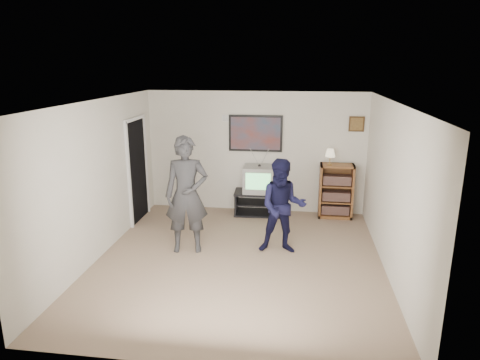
% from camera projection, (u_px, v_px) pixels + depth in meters
% --- Properties ---
extents(room_shell, '(4.51, 5.00, 2.51)m').
position_uv_depth(room_shell, '(242.00, 179.00, 6.81)').
color(room_shell, '#775E4B').
rests_on(room_shell, ground).
extents(media_stand, '(0.99, 0.58, 0.49)m').
position_uv_depth(media_stand, '(258.00, 203.00, 8.86)').
color(media_stand, black).
rests_on(media_stand, room_shell).
extents(crt_television, '(0.64, 0.55, 0.54)m').
position_uv_depth(crt_television, '(259.00, 179.00, 8.72)').
color(crt_television, '#959591').
rests_on(crt_television, media_stand).
extents(bookshelf, '(0.67, 0.38, 1.09)m').
position_uv_depth(bookshelf, '(336.00, 191.00, 8.62)').
color(bookshelf, brown).
rests_on(bookshelf, room_shell).
extents(table_lamp, '(0.20, 0.20, 0.32)m').
position_uv_depth(table_lamp, '(330.00, 157.00, 8.41)').
color(table_lamp, beige).
rests_on(table_lamp, bookshelf).
extents(person_tall, '(0.78, 0.59, 1.93)m').
position_uv_depth(person_tall, '(187.00, 195.00, 6.95)').
color(person_tall, '#2D2D30').
rests_on(person_tall, room_shell).
extents(person_short, '(0.80, 0.64, 1.58)m').
position_uv_depth(person_short, '(283.00, 207.00, 6.93)').
color(person_short, black).
rests_on(person_short, room_shell).
extents(controller_left, '(0.07, 0.13, 0.04)m').
position_uv_depth(controller_left, '(188.00, 175.00, 7.08)').
color(controller_left, white).
rests_on(controller_left, person_tall).
extents(controller_right, '(0.05, 0.12, 0.03)m').
position_uv_depth(controller_right, '(287.00, 190.00, 7.12)').
color(controller_right, white).
rests_on(controller_right, person_short).
extents(poster, '(1.10, 0.03, 0.75)m').
position_uv_depth(poster, '(256.00, 133.00, 8.73)').
color(poster, black).
rests_on(poster, room_shell).
extents(air_vent, '(0.28, 0.02, 0.14)m').
position_uv_depth(air_vent, '(229.00, 118.00, 8.73)').
color(air_vent, white).
rests_on(air_vent, room_shell).
extents(small_picture, '(0.30, 0.03, 0.30)m').
position_uv_depth(small_picture, '(357.00, 124.00, 8.41)').
color(small_picture, '#352011').
rests_on(small_picture, room_shell).
extents(doorway, '(0.03, 0.85, 2.00)m').
position_uv_depth(doorway, '(137.00, 171.00, 8.36)').
color(doorway, black).
rests_on(doorway, room_shell).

